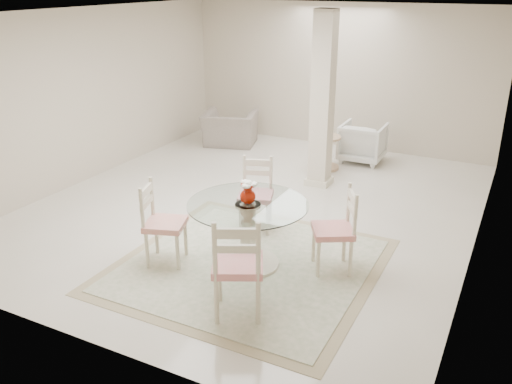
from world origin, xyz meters
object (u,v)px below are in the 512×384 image
at_px(column, 323,101).
at_px(dining_chair_north, 256,189).
at_px(dining_table, 248,235).
at_px(recliner_taupe, 230,128).
at_px(armchair_white, 363,142).
at_px(side_table, 324,153).
at_px(dining_chair_west, 159,217).
at_px(dining_chair_east, 339,224).
at_px(red_vase, 248,193).
at_px(dining_chair_south, 237,260).

xyz_separation_m(column, dining_chair_north, (-0.15, -1.94, -0.79)).
distance_m(dining_table, recliner_taupe, 4.89).
bearing_deg(column, dining_chair_north, -94.55).
xyz_separation_m(column, armchair_white, (0.28, 1.44, -1.00)).
xyz_separation_m(armchair_white, side_table, (-0.48, -0.69, -0.08)).
relative_size(recliner_taupe, side_table, 1.74).
bearing_deg(column, dining_chair_west, -102.60).
height_order(dining_chair_north, side_table, dining_chair_north).
bearing_deg(dining_chair_east, dining_chair_west, -97.44).
distance_m(dining_chair_north, armchair_white, 3.42).
bearing_deg(red_vase, armchair_white, 89.27).
bearing_deg(dining_table, side_table, 96.61).
relative_size(dining_table, dining_chair_north, 1.27).
relative_size(dining_table, recliner_taupe, 1.34).
height_order(dining_table, dining_chair_west, dining_chair_west).
distance_m(dining_chair_east, side_table, 3.54).
distance_m(dining_table, red_vase, 0.52).
bearing_deg(dining_chair_west, dining_chair_north, -42.63).
distance_m(column, dining_chair_east, 2.87).
distance_m(dining_chair_south, armchair_white, 5.30).
xyz_separation_m(dining_table, dining_chair_south, (0.39, -0.95, 0.24)).
height_order(red_vase, dining_chair_north, dining_chair_north).
relative_size(dining_table, red_vase, 5.02).
height_order(recliner_taupe, armchair_white, armchair_white).
bearing_deg(armchair_white, dining_chair_west, 77.06).
relative_size(red_vase, dining_chair_north, 0.25).
relative_size(dining_chair_north, armchair_white, 1.39).
height_order(dining_chair_south, armchair_white, dining_chair_south).
height_order(dining_chair_south, recliner_taupe, dining_chair_south).
bearing_deg(armchair_white, column, 78.29).
xyz_separation_m(column, dining_chair_south, (0.61, -3.84, -0.71)).
xyz_separation_m(dining_chair_west, recliner_taupe, (-1.63, 4.53, -0.25)).
bearing_deg(armchair_white, dining_table, 88.38).
xyz_separation_m(red_vase, dining_chair_west, (-0.95, -0.37, -0.34)).
distance_m(column, dining_chair_west, 3.43).
bearing_deg(dining_chair_east, dining_table, -97.09).
bearing_deg(red_vase, dining_chair_north, 111.60).
height_order(column, dining_chair_south, column).
xyz_separation_m(dining_chair_east, side_table, (-1.37, 3.25, -0.31)).
bearing_deg(armchair_white, red_vase, 88.39).
distance_m(dining_table, side_table, 3.66).
bearing_deg(dining_chair_south, side_table, -106.59).
height_order(dining_chair_north, recliner_taupe, dining_chair_north).
height_order(column, dining_chair_east, column).
height_order(dining_chair_east, side_table, dining_chair_east).
bearing_deg(side_table, column, -74.98).
bearing_deg(side_table, recliner_taupe, 166.55).
xyz_separation_m(dining_chair_east, armchair_white, (-0.89, 3.94, -0.22)).
relative_size(red_vase, side_table, 0.46).
bearing_deg(recliner_taupe, dining_chair_east, 116.75).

